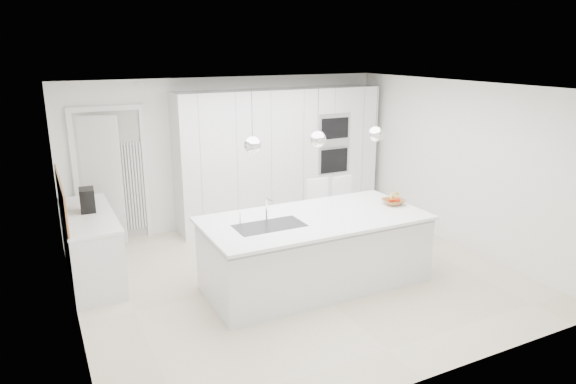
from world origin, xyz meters
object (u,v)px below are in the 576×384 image
espresso_machine (87,200)px  island_base (316,253)px  fruit_bowl (393,202)px  bar_stool_left (322,216)px  bar_stool_right (346,212)px

espresso_machine → island_base: bearing=-28.1°
fruit_bowl → espresso_machine: bearing=157.5°
espresso_machine → bar_stool_left: bearing=-7.3°
island_base → bar_stool_left: bearing=56.3°
fruit_bowl → bar_stool_left: 1.16m
bar_stool_right → espresso_machine: bearing=167.1°
island_base → bar_stool_left: size_ratio=2.59×
bar_stool_left → bar_stool_right: size_ratio=1.02×
fruit_bowl → espresso_machine: espresso_machine is taller
fruit_bowl → bar_stool_left: (-0.58, 0.93, -0.40)m
island_base → bar_stool_left: (0.64, 0.96, 0.11)m
island_base → bar_stool_right: bar_stool_right is taller
bar_stool_right → fruit_bowl: bearing=-85.5°
fruit_bowl → bar_stool_right: (-0.13, 0.95, -0.41)m
island_base → espresso_machine: espresso_machine is taller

